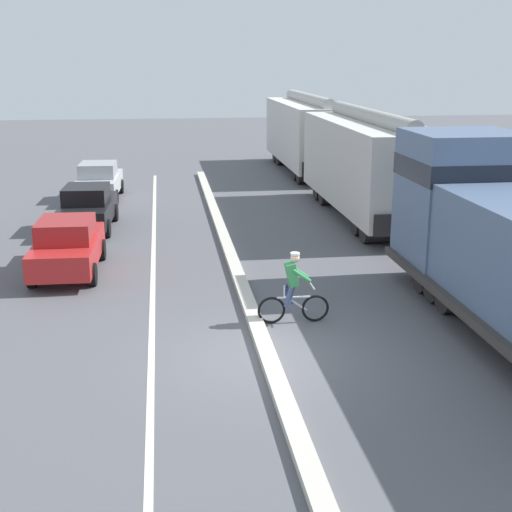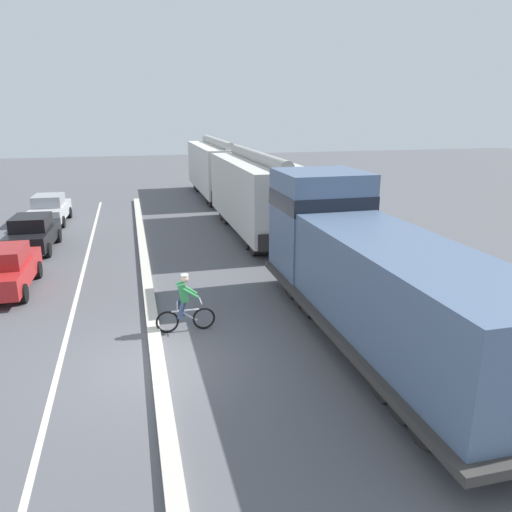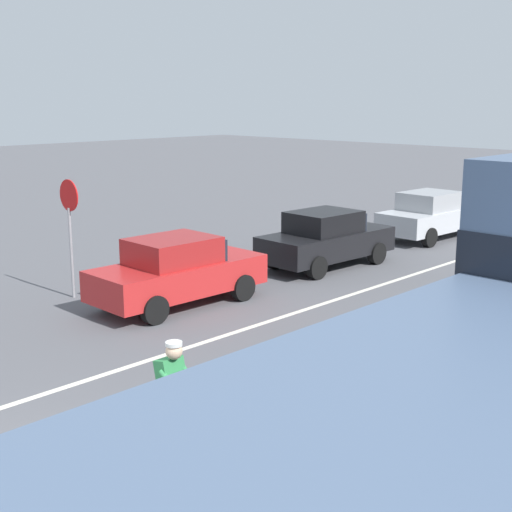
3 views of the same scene
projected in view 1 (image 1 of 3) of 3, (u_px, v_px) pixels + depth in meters
ground_plane at (266, 355)px, 15.01m from camera, size 120.00×120.00×0.00m
median_curb at (236, 270)px, 20.72m from camera, size 0.36×36.00×0.16m
lane_stripe at (153, 276)px, 20.43m from camera, size 0.14×36.00×0.01m
hopper_car_lead at (368, 165)px, 27.21m from camera, size 2.90×10.60×4.18m
hopper_car_middle at (307, 133)px, 38.28m from camera, size 2.90×10.60×4.18m
parked_car_red at (68, 246)px, 20.50m from camera, size 1.91×4.24×1.62m
parked_car_black at (88, 207)px, 25.70m from camera, size 1.98×4.28×1.62m
parked_car_silver at (99, 181)px, 31.21m from camera, size 1.96×4.26×1.62m
cyclist at (293, 290)px, 16.64m from camera, size 1.71×0.48×1.71m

